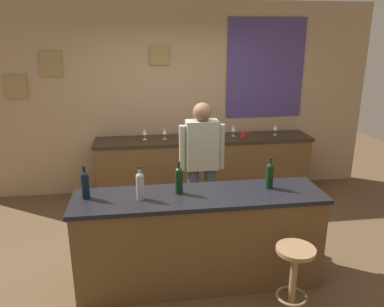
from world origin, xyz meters
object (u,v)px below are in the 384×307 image
(wine_bottle_d, at_px, (270,175))
(coffee_mug, at_px, (243,134))
(wine_bottle_c, at_px, (179,179))
(wine_glass_a, at_px, (145,132))
(wine_bottle_a, at_px, (85,184))
(bartender, at_px, (202,162))
(wine_bottle_b, at_px, (140,185))
(wine_glass_d, at_px, (233,129))
(bar_stool, at_px, (294,271))
(wine_glass_e, at_px, (275,128))
(wine_glass_b, at_px, (164,132))
(wine_glass_c, at_px, (212,131))

(wine_bottle_d, xyz_separation_m, coffee_mug, (0.28, 1.94, -0.11))
(wine_bottle_c, height_order, wine_glass_a, wine_bottle_c)
(wine_bottle_a, height_order, wine_bottle_d, same)
(wine_bottle_d, bearing_deg, bartender, 122.59)
(wine_bottle_b, distance_m, wine_bottle_c, 0.36)
(bartender, xyz_separation_m, wine_bottle_c, (-0.35, -0.82, 0.12))
(wine_bottle_c, height_order, wine_bottle_d, same)
(wine_bottle_b, distance_m, coffee_mug, 2.53)
(wine_glass_d, bearing_deg, bar_stool, -93.16)
(bar_stool, distance_m, wine_bottle_c, 1.26)
(wine_bottle_c, relative_size, coffee_mug, 2.45)
(wine_bottle_b, distance_m, wine_bottle_d, 1.23)
(wine_bottle_a, distance_m, wine_bottle_d, 1.71)
(wine_bottle_c, relative_size, wine_bottle_d, 1.00)
(bartender, height_order, wine_glass_d, bartender)
(bar_stool, relative_size, wine_bottle_b, 2.22)
(wine_glass_a, xyz_separation_m, wine_glass_e, (1.93, -0.00, 0.00))
(wine_glass_a, height_order, coffee_mug, wine_glass_a)
(wine_bottle_a, height_order, wine_glass_b, wine_bottle_a)
(wine_glass_b, bearing_deg, wine_glass_d, 1.57)
(bartender, xyz_separation_m, wine_glass_d, (0.67, 1.22, 0.07))
(bar_stool, relative_size, wine_glass_d, 4.39)
(wine_glass_b, relative_size, wine_glass_e, 1.00)
(bar_stool, height_order, wine_glass_a, wine_glass_a)
(wine_bottle_c, relative_size, wine_glass_a, 1.97)
(wine_glass_b, xyz_separation_m, wine_glass_c, (0.69, -0.06, 0.00))
(wine_bottle_a, height_order, wine_bottle_b, same)
(bar_stool, bearing_deg, bartender, 109.20)
(wine_bottle_a, bearing_deg, wine_glass_e, 38.79)
(wine_bottle_c, bearing_deg, wine_glass_d, 63.31)
(wine_glass_e, bearing_deg, bar_stool, -106.25)
(wine_bottle_b, relative_size, wine_glass_a, 1.97)
(bar_stool, height_order, wine_glass_c, wine_glass_c)
(bartender, xyz_separation_m, wine_glass_e, (1.31, 1.20, 0.07))
(wine_bottle_d, xyz_separation_m, wine_glass_c, (-0.18, 1.94, -0.05))
(wine_glass_a, bearing_deg, wine_glass_e, -0.09)
(wine_bottle_a, xyz_separation_m, coffee_mug, (1.99, 1.94, -0.11))
(bartender, bearing_deg, wine_bottle_c, -113.19)
(bar_stool, relative_size, wine_bottle_c, 2.22)
(bartender, relative_size, wine_bottle_d, 5.29)
(wine_bottle_a, relative_size, wine_glass_b, 1.97)
(wine_glass_a, relative_size, wine_glass_b, 1.00)
(wine_glass_c, distance_m, coffee_mug, 0.46)
(wine_glass_c, bearing_deg, wine_bottle_b, -117.28)
(wine_bottle_a, bearing_deg, bar_stool, -21.97)
(wine_bottle_a, distance_m, coffee_mug, 2.78)
(wine_glass_d, relative_size, wine_glass_e, 1.00)
(wine_glass_b, bearing_deg, coffee_mug, -2.96)
(wine_glass_d, height_order, wine_glass_e, same)
(wine_glass_c, bearing_deg, wine_bottle_d, -84.81)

